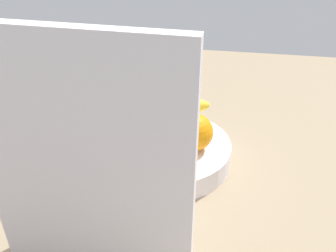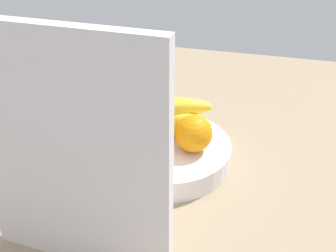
{
  "view_description": "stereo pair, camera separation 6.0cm",
  "coord_description": "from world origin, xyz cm",
  "px_view_note": "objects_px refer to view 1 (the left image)",
  "views": [
    {
      "loc": [
        -14.18,
        60.16,
        46.38
      ],
      "look_at": [
        -3.66,
        -0.88,
        8.55
      ],
      "focal_mm": 39.22,
      "sensor_mm": 36.0,
      "label": 1
    },
    {
      "loc": [
        -20.08,
        58.85,
        46.38
      ],
      "look_at": [
        -3.66,
        -0.88,
        8.55
      ],
      "focal_mm": 39.22,
      "sensor_mm": 36.0,
      "label": 2
    }
  ],
  "objects_px": {
    "orange_front_right": "(194,133)",
    "orange_center": "(159,117)",
    "fruit_bowl": "(168,152)",
    "jar_lid": "(70,129)",
    "orange_front_left": "(143,139)",
    "banana_bunch": "(169,117)",
    "cutting_board": "(84,169)"
  },
  "relations": [
    {
      "from": "cutting_board",
      "to": "jar_lid",
      "type": "distance_m",
      "value": 0.43
    },
    {
      "from": "fruit_bowl",
      "to": "jar_lid",
      "type": "height_order",
      "value": "fruit_bowl"
    },
    {
      "from": "banana_bunch",
      "to": "orange_front_left",
      "type": "bearing_deg",
      "value": 66.43
    },
    {
      "from": "orange_front_right",
      "to": "orange_front_left",
      "type": "bearing_deg",
      "value": 21.47
    },
    {
      "from": "orange_front_right",
      "to": "cutting_board",
      "type": "xyz_separation_m",
      "value": [
        0.11,
        0.26,
        0.1
      ]
    },
    {
      "from": "orange_front_right",
      "to": "orange_center",
      "type": "relative_size",
      "value": 1.0
    },
    {
      "from": "orange_front_left",
      "to": "banana_bunch",
      "type": "relative_size",
      "value": 0.42
    },
    {
      "from": "fruit_bowl",
      "to": "orange_front_left",
      "type": "relative_size",
      "value": 3.5
    },
    {
      "from": "jar_lid",
      "to": "orange_front_right",
      "type": "bearing_deg",
      "value": 163.98
    },
    {
      "from": "banana_bunch",
      "to": "cutting_board",
      "type": "relative_size",
      "value": 0.49
    },
    {
      "from": "orange_front_right",
      "to": "banana_bunch",
      "type": "xyz_separation_m",
      "value": [
        0.06,
        -0.05,
        0.01
      ]
    },
    {
      "from": "orange_front_right",
      "to": "cutting_board",
      "type": "bearing_deg",
      "value": 66.32
    },
    {
      "from": "orange_front_right",
      "to": "jar_lid",
      "type": "xyz_separation_m",
      "value": [
        0.3,
        -0.09,
        -0.07
      ]
    },
    {
      "from": "orange_front_right",
      "to": "banana_bunch",
      "type": "distance_m",
      "value": 0.07
    },
    {
      "from": "orange_front_left",
      "to": "cutting_board",
      "type": "height_order",
      "value": "cutting_board"
    },
    {
      "from": "fruit_bowl",
      "to": "orange_center",
      "type": "distance_m",
      "value": 0.07
    },
    {
      "from": "orange_front_left",
      "to": "orange_front_right",
      "type": "height_order",
      "value": "same"
    },
    {
      "from": "fruit_bowl",
      "to": "orange_front_right",
      "type": "bearing_deg",
      "value": 166.1
    },
    {
      "from": "orange_center",
      "to": "jar_lid",
      "type": "bearing_deg",
      "value": -9.07
    },
    {
      "from": "orange_front_left",
      "to": "orange_front_right",
      "type": "xyz_separation_m",
      "value": [
        -0.09,
        -0.04,
        0.0
      ]
    },
    {
      "from": "orange_front_left",
      "to": "banana_bunch",
      "type": "height_order",
      "value": "banana_bunch"
    },
    {
      "from": "fruit_bowl",
      "to": "cutting_board",
      "type": "xyz_separation_m",
      "value": [
        0.06,
        0.27,
        0.16
      ]
    },
    {
      "from": "fruit_bowl",
      "to": "jar_lid",
      "type": "bearing_deg",
      "value": -16.47
    },
    {
      "from": "orange_front_left",
      "to": "orange_center",
      "type": "xyz_separation_m",
      "value": [
        -0.02,
        -0.09,
        0.0
      ]
    },
    {
      "from": "orange_center",
      "to": "orange_front_left",
      "type": "bearing_deg",
      "value": 80.19
    },
    {
      "from": "orange_center",
      "to": "orange_front_right",
      "type": "bearing_deg",
      "value": 147.07
    },
    {
      "from": "fruit_bowl",
      "to": "jar_lid",
      "type": "xyz_separation_m",
      "value": [
        0.25,
        -0.07,
        -0.01
      ]
    },
    {
      "from": "cutting_board",
      "to": "banana_bunch",
      "type": "bearing_deg",
      "value": -97.98
    },
    {
      "from": "orange_front_left",
      "to": "banana_bunch",
      "type": "distance_m",
      "value": 0.09
    },
    {
      "from": "orange_front_left",
      "to": "jar_lid",
      "type": "height_order",
      "value": "orange_front_left"
    },
    {
      "from": "orange_front_left",
      "to": "banana_bunch",
      "type": "xyz_separation_m",
      "value": [
        -0.04,
        -0.08,
        0.01
      ]
    },
    {
      "from": "orange_front_left",
      "to": "orange_front_right",
      "type": "distance_m",
      "value": 0.1
    }
  ]
}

